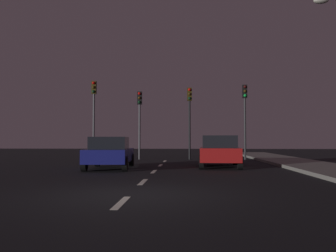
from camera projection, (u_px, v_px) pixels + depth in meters
ground_plane at (155, 170)px, 15.81m from camera, size 80.00×80.00×0.00m
sidewalk_curb_right at (329, 169)px, 15.43m from camera, size 3.00×40.00×0.15m
lane_stripe_nearest at (121, 203)px, 7.63m from camera, size 0.16×1.60×0.01m
lane_stripe_second at (143, 182)px, 11.42m from camera, size 0.16×1.60×0.01m
lane_stripe_third at (154, 171)px, 15.21m from camera, size 0.16×1.60×0.01m
lane_stripe_fourth at (160, 165)px, 19.01m from camera, size 0.16×1.60×0.01m
lane_stripe_fifth at (165, 161)px, 22.80m from camera, size 0.16×1.60×0.01m
traffic_signal_far_left at (94, 105)px, 25.17m from camera, size 0.32×0.38×5.47m
traffic_signal_center_left at (140, 112)px, 24.98m from camera, size 0.32×0.38×4.71m
traffic_signal_center_right at (190, 109)px, 24.80m from camera, size 0.32×0.38×4.95m
traffic_signal_far_right at (245, 107)px, 24.61m from camera, size 0.32×0.38×5.13m
car_stopped_ahead at (219, 151)px, 17.91m from camera, size 2.18×4.37×1.55m
car_adjacent_lane at (110, 153)px, 16.76m from camera, size 2.16×4.19×1.48m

